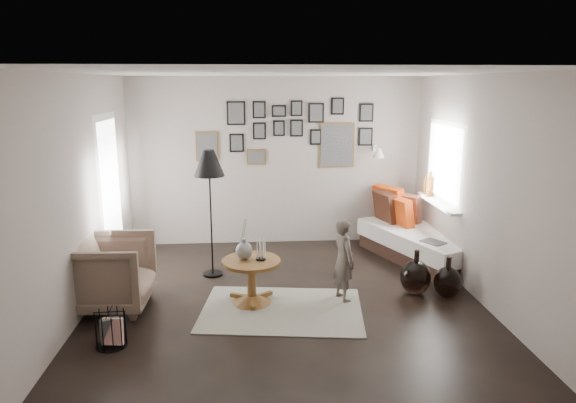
{
  "coord_description": "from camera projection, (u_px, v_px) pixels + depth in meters",
  "views": [
    {
      "loc": [
        -0.39,
        -5.51,
        2.49
      ],
      "look_at": [
        0.05,
        0.5,
        1.1
      ],
      "focal_mm": 32.0,
      "sensor_mm": 36.0,
      "label": 1
    }
  ],
  "objects": [
    {
      "name": "gallery_wall",
      "position": [
        294.0,
        133.0,
        7.89
      ],
      "size": [
        2.74,
        0.03,
        1.08
      ],
      "color": "brown",
      "rests_on": "wall_back"
    },
    {
      "name": "armchair",
      "position": [
        110.0,
        273.0,
        5.76
      ],
      "size": [
        0.94,
        0.91,
        0.82
      ],
      "primitive_type": "imported",
      "rotation": [
        0.0,
        0.0,
        1.54
      ],
      "color": "#705C4B",
      "rests_on": "ground"
    },
    {
      "name": "child",
      "position": [
        343.0,
        260.0,
        5.95
      ],
      "size": [
        0.35,
        0.42,
        0.99
      ],
      "primitive_type": "imported",
      "rotation": [
        0.0,
        0.0,
        1.93
      ],
      "color": "#564B44",
      "rests_on": "ground"
    },
    {
      "name": "door_left",
      "position": [
        110.0,
        196.0,
        6.71
      ],
      "size": [
        0.0,
        2.14,
        2.14
      ],
      "color": "white",
      "rests_on": "wall_left"
    },
    {
      "name": "wall_front",
      "position": [
        313.0,
        272.0,
        3.32
      ],
      "size": [
        4.5,
        0.0,
        4.5
      ],
      "primitive_type": "plane",
      "rotation": [
        -1.57,
        0.0,
        0.0
      ],
      "color": "#A3978F",
      "rests_on": "ground"
    },
    {
      "name": "ground",
      "position": [
        287.0,
        304.0,
        5.94
      ],
      "size": [
        4.8,
        4.8,
        0.0
      ],
      "primitive_type": "plane",
      "color": "black",
      "rests_on": "ground"
    },
    {
      "name": "pedestal_table",
      "position": [
        252.0,
        283.0,
        5.9
      ],
      "size": [
        0.67,
        0.67,
        0.53
      ],
      "rotation": [
        0.0,
        0.0,
        0.31
      ],
      "color": "brown",
      "rests_on": "ground"
    },
    {
      "name": "wall_left",
      "position": [
        78.0,
        197.0,
        5.49
      ],
      "size": [
        0.0,
        4.8,
        4.8
      ],
      "primitive_type": "plane",
      "rotation": [
        1.57,
        0.0,
        1.57
      ],
      "color": "#A3978F",
      "rests_on": "ground"
    },
    {
      "name": "rug",
      "position": [
        282.0,
        310.0,
        5.77
      ],
      "size": [
        1.93,
        1.47,
        0.01
      ],
      "primitive_type": "cube",
      "rotation": [
        0.0,
        0.0,
        -0.13
      ],
      "color": "white",
      "rests_on": "ground"
    },
    {
      "name": "demijohn_small",
      "position": [
        447.0,
        282.0,
        6.09
      ],
      "size": [
        0.32,
        0.32,
        0.5
      ],
      "color": "black",
      "rests_on": "ground"
    },
    {
      "name": "ceiling",
      "position": [
        287.0,
        73.0,
        5.36
      ],
      "size": [
        4.8,
        4.8,
        0.0
      ],
      "primitive_type": "plane",
      "rotation": [
        3.14,
        0.0,
        0.0
      ],
      "color": "white",
      "rests_on": "wall_back"
    },
    {
      "name": "wall_sconce",
      "position": [
        378.0,
        153.0,
        7.8
      ],
      "size": [
        0.18,
        0.36,
        0.16
      ],
      "color": "white",
      "rests_on": "wall_back"
    },
    {
      "name": "daybed",
      "position": [
        417.0,
        239.0,
        7.43
      ],
      "size": [
        1.49,
        2.1,
        0.95
      ],
      "rotation": [
        0.0,
        0.0,
        0.38
      ],
      "color": "black",
      "rests_on": "ground"
    },
    {
      "name": "wall_right",
      "position": [
        485.0,
        191.0,
        5.81
      ],
      "size": [
        0.0,
        4.8,
        4.8
      ],
      "primitive_type": "plane",
      "rotation": [
        1.57,
        0.0,
        -1.57
      ],
      "color": "#A3978F",
      "rests_on": "ground"
    },
    {
      "name": "magazine_basket",
      "position": [
        111.0,
        329.0,
        4.95
      ],
      "size": [
        0.3,
        0.3,
        0.35
      ],
      "rotation": [
        0.0,
        0.0,
        0.05
      ],
      "color": "black",
      "rests_on": "ground"
    },
    {
      "name": "floor_lamp",
      "position": [
        209.0,
        168.0,
        6.51
      ],
      "size": [
        0.39,
        0.39,
        1.67
      ],
      "rotation": [
        0.0,
        0.0,
        0.39
      ],
      "color": "black",
      "rests_on": "ground"
    },
    {
      "name": "armchair_cushion",
      "position": [
        113.0,
        266.0,
        5.8
      ],
      "size": [
        0.4,
        0.41,
        0.17
      ],
      "primitive_type": "cube",
      "rotation": [
        -0.21,
        0.0,
        -0.07
      ],
      "color": "white",
      "rests_on": "armchair"
    },
    {
      "name": "wall_back",
      "position": [
        276.0,
        162.0,
        7.98
      ],
      "size": [
        4.5,
        0.0,
        4.5
      ],
      "primitive_type": "plane",
      "rotation": [
        1.57,
        0.0,
        0.0
      ],
      "color": "#A3978F",
      "rests_on": "ground"
    },
    {
      "name": "vase",
      "position": [
        244.0,
        247.0,
        5.82
      ],
      "size": [
        0.19,
        0.19,
        0.48
      ],
      "color": "black",
      "rests_on": "pedestal_table"
    },
    {
      "name": "window_right",
      "position": [
        434.0,
        197.0,
        7.19
      ],
      "size": [
        0.15,
        1.32,
        1.3
      ],
      "color": "white",
      "rests_on": "wall_right"
    },
    {
      "name": "magazine_on_daybed",
      "position": [
        433.0,
        242.0,
        6.77
      ],
      "size": [
        0.34,
        0.36,
        0.02
      ],
      "primitive_type": "cube",
      "rotation": [
        0.0,
        0.0,
        0.56
      ],
      "color": "black",
      "rests_on": "daybed"
    },
    {
      "name": "candles",
      "position": [
        261.0,
        250.0,
        5.82
      ],
      "size": [
        0.12,
        0.12,
        0.25
      ],
      "color": "black",
      "rests_on": "pedestal_table"
    },
    {
      "name": "demijohn_large",
      "position": [
        416.0,
        277.0,
        6.17
      ],
      "size": [
        0.37,
        0.37,
        0.55
      ],
      "color": "black",
      "rests_on": "ground"
    }
  ]
}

